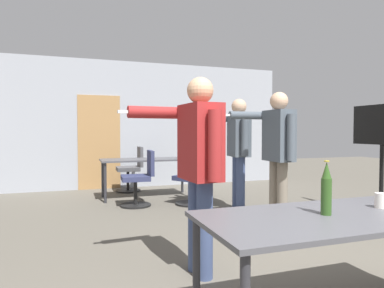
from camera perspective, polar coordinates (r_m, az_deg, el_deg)
name	(u,v)px	position (r m, az deg, el deg)	size (l,w,h in m)	color
back_wall	(147,125)	(7.94, -7.48, 3.13)	(6.49, 0.12, 2.83)	#A3A8B2
conference_table_near	(343,224)	(2.43, 23.92, -12.05)	(1.86, 0.79, 0.74)	#4C4C51
conference_table_far	(147,163)	(6.59, -7.54, -3.12)	(1.72, 0.69, 0.74)	#4C4C51
tv_screen	(382,146)	(5.78, 29.12, -0.36)	(0.44, 1.07, 1.66)	black
person_left_plaid	(238,143)	(5.50, 7.65, 0.11)	(0.79, 0.76, 1.78)	#3D4C75
person_right_polo	(278,145)	(4.69, 14.08, -0.18)	(0.81, 0.66, 1.78)	slate
person_center_tall	(199,157)	(2.98, 1.10, -2.14)	(0.82, 0.68, 1.73)	#3D4C75
office_chair_side_rolled	(132,170)	(7.34, -10.04, -4.35)	(0.55, 0.52, 0.94)	black
office_chair_near_pushed	(140,180)	(5.88, -8.67, -5.93)	(0.56, 0.52, 0.94)	black
office_chair_mid_tucked	(193,179)	(5.98, 0.17, -5.87)	(0.68, 0.66, 0.92)	black
beer_bottle	(326,189)	(2.30, 21.49, -7.04)	(0.07, 0.07, 0.34)	#2D511E
drink_cup	(381,201)	(2.68, 28.94, -8.25)	(0.08, 0.08, 0.10)	silver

